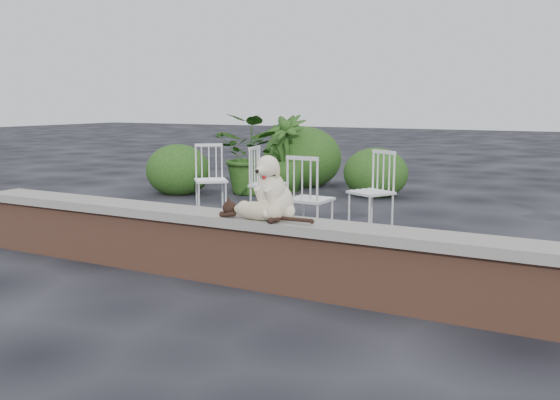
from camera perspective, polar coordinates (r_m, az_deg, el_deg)
The scene contains 12 objects.
ground at distance 5.23m, azimuth -2.47°, elevation -7.78°, with size 60.00×60.00×0.00m, color black.
brick_wall at distance 5.16m, azimuth -2.49°, elevation -5.12°, with size 6.00×0.30×0.50m, color brown.
capstone at distance 5.10m, azimuth -2.51°, elevation -1.96°, with size 6.20×0.40×0.08m, color slate.
dog at distance 4.99m, azimuth -0.39°, elevation 1.32°, with size 0.34×0.45×0.53m, color beige, non-canonical shape.
cat at distance 4.92m, azimuth -2.05°, elevation -0.89°, with size 0.99×0.24×0.17m, color tan, non-canonical shape.
chair_c at distance 6.79m, azimuth 2.80°, elevation 0.20°, with size 0.56×0.56×0.94m, color white, non-canonical shape.
chair_a at distance 8.48m, azimuth -6.40°, elevation 1.93°, with size 0.56×0.56×0.94m, color white, non-canonical shape.
chair_e at distance 8.00m, azimuth -1.06°, elevation 1.56°, with size 0.56×0.56×0.94m, color white, non-canonical shape.
chair_b at distance 7.39m, azimuth 8.38°, elevation 0.84°, with size 0.56×0.56×0.94m, color white, non-canonical shape.
potted_plant_a at distance 10.19m, azimuth -2.50°, elevation 4.23°, with size 1.18×1.02×1.31m, color #184213.
potted_plant_b at distance 10.56m, azimuth 0.45°, elevation 4.34°, with size 0.72×0.72×1.29m, color #184213.
shrubbery at distance 10.69m, azimuth 0.73°, elevation 3.35°, with size 4.03×3.00×1.14m.
Camera 1 is at (2.59, -4.28, 1.51)m, focal length 39.74 mm.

